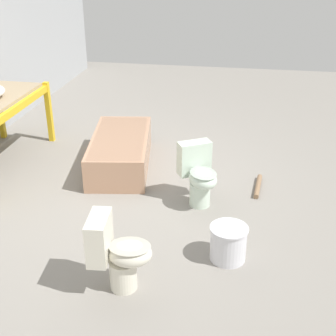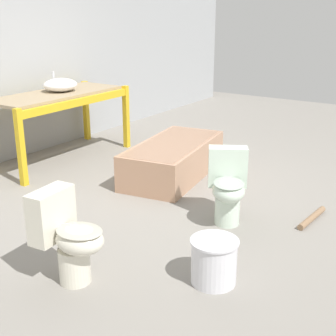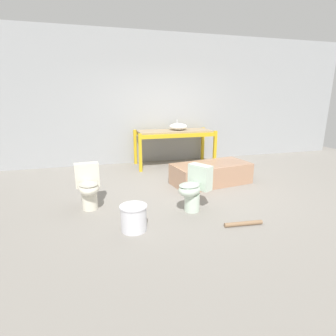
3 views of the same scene
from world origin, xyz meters
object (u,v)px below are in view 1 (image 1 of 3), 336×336
(bucket_white, at_px, (228,242))
(bathtub_main, at_px, (120,149))
(toilet_near, at_px, (199,175))
(toilet_far, at_px, (118,252))

(bucket_white, bearing_deg, bathtub_main, 40.38)
(toilet_near, xyz_separation_m, bucket_white, (-0.96, -0.38, -0.18))
(bathtub_main, xyz_separation_m, bucket_white, (-1.75, -1.49, -0.06))
(toilet_far, distance_m, bucket_white, 1.06)
(bathtub_main, bearing_deg, bucket_white, -148.74)
(bathtub_main, distance_m, bucket_white, 2.30)
(bathtub_main, bearing_deg, toilet_near, -134.58)
(bathtub_main, distance_m, toilet_far, 2.39)
(bathtub_main, xyz_separation_m, toilet_near, (-0.79, -1.10, 0.12))
(toilet_near, relative_size, toilet_far, 1.00)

